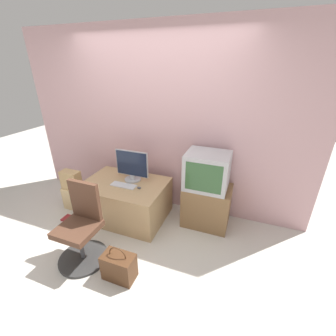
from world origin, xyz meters
The scene contains 13 objects.
ground_plane centered at (0.00, 0.00, 0.00)m, with size 12.00×12.00×0.00m, color beige.
wall_back centered at (0.00, 1.32, 1.30)m, with size 4.40×0.05×2.60m.
desk centered at (-0.29, 0.76, 0.28)m, with size 1.17×0.82×0.55m.
side_stand centered at (0.86, 1.02, 0.29)m, with size 0.63×0.46×0.58m.
main_monitor centered at (-0.22, 0.90, 0.77)m, with size 0.50×0.24×0.45m.
keyboard centered at (-0.25, 0.69, 0.56)m, with size 0.36×0.13×0.01m.
mouse centered at (-0.01, 0.70, 0.57)m, with size 0.06×0.04×0.03m.
crt_tv centered at (0.83, 1.01, 0.83)m, with size 0.56×0.46×0.48m.
office_chair centered at (-0.33, -0.11, 0.38)m, with size 0.56×0.56×0.94m.
cardboard_box_lower centered at (-1.15, 0.66, 0.18)m, with size 0.31×0.19×0.35m.
cardboard_box_upper centered at (-1.15, 0.66, 0.50)m, with size 0.29×0.15×0.28m.
handbag centered at (0.20, -0.22, 0.15)m, with size 0.34×0.20×0.41m.
book centered at (-1.04, 0.36, 0.01)m, with size 0.18×0.15×0.02m.
Camera 1 is at (1.29, -1.63, 2.09)m, focal length 24.00 mm.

